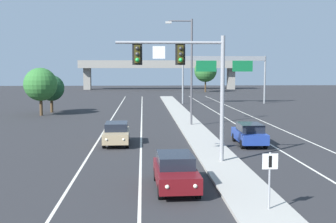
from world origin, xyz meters
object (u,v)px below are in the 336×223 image
(street_lamp_median, at_px, (189,65))
(overhead_signal_mast, at_px, (189,72))
(car_oncoming_darkred, at_px, (175,171))
(highway_sign_gantry, at_px, (224,64))
(tree_far_left_a, at_px, (51,88))
(car_oncoming_tan, at_px, (117,133))
(car_receding_blue, at_px, (249,134))
(median_sign_post, at_px, (270,172))
(tree_far_left_c, at_px, (40,84))
(tree_far_right_c, at_px, (206,71))

(street_lamp_median, bearing_deg, overhead_signal_mast, -96.27)
(street_lamp_median, relative_size, car_oncoming_darkred, 2.22)
(overhead_signal_mast, bearing_deg, highway_sign_gantry, 76.52)
(overhead_signal_mast, xyz_separation_m, tree_far_left_a, (-14.11, 30.14, -2.23))
(overhead_signal_mast, xyz_separation_m, highway_sign_gantry, (10.12, 42.23, 0.88))
(overhead_signal_mast, distance_m, car_oncoming_tan, 9.27)
(overhead_signal_mast, relative_size, car_receding_blue, 1.60)
(median_sign_post, bearing_deg, overhead_signal_mast, 104.24)
(tree_far_left_c, bearing_deg, car_oncoming_darkred, -66.93)
(car_oncoming_darkred, bearing_deg, overhead_signal_mast, 77.17)
(street_lamp_median, distance_m, car_oncoming_tan, 12.49)
(street_lamp_median, relative_size, highway_sign_gantry, 0.75)
(highway_sign_gantry, relative_size, tree_far_left_c, 2.37)
(tree_far_right_c, xyz_separation_m, tree_far_left_c, (-26.71, -49.35, -1.36))
(tree_far_left_c, bearing_deg, car_oncoming_tan, -63.13)
(overhead_signal_mast, relative_size, tree_far_left_a, 1.53)
(highway_sign_gantry, bearing_deg, street_lamp_median, -107.80)
(overhead_signal_mast, height_order, tree_far_right_c, tree_far_right_c)
(tree_far_left_a, relative_size, tree_far_right_c, 0.61)
(overhead_signal_mast, bearing_deg, median_sign_post, -75.76)
(median_sign_post, distance_m, tree_far_left_c, 38.91)
(highway_sign_gantry, xyz_separation_m, tree_far_left_c, (-24.70, -15.73, -2.51))
(car_oncoming_darkred, relative_size, car_oncoming_tan, 1.00)
(street_lamp_median, height_order, tree_far_right_c, street_lamp_median)
(car_oncoming_darkred, height_order, tree_far_left_c, tree_far_left_c)
(car_oncoming_darkred, relative_size, tree_far_left_a, 0.96)
(car_oncoming_tan, bearing_deg, overhead_signal_mast, -55.88)
(car_oncoming_darkred, xyz_separation_m, tree_far_right_c, (13.28, 80.88, 4.20))
(tree_far_right_c, bearing_deg, tree_far_left_a, -119.86)
(street_lamp_median, height_order, tree_far_left_a, street_lamp_median)
(median_sign_post, distance_m, car_oncoming_tan, 16.71)
(car_receding_blue, height_order, tree_far_left_c, tree_far_left_c)
(street_lamp_median, xyz_separation_m, car_oncoming_tan, (-6.34, -9.54, -4.97))
(street_lamp_median, relative_size, tree_far_left_a, 2.13)
(tree_far_right_c, bearing_deg, car_receding_blue, -95.79)
(median_sign_post, relative_size, tree_far_left_c, 0.39)
(car_receding_blue, bearing_deg, median_sign_post, -101.24)
(street_lamp_median, distance_m, tree_far_left_a, 21.28)
(tree_far_right_c, height_order, tree_far_left_c, tree_far_right_c)
(overhead_signal_mast, distance_m, street_lamp_median, 16.37)
(car_oncoming_darkred, distance_m, car_receding_blue, 12.52)
(overhead_signal_mast, distance_m, tree_far_right_c, 76.82)
(car_receding_blue, distance_m, tree_far_left_a, 31.00)
(median_sign_post, bearing_deg, car_receding_blue, 78.76)
(median_sign_post, xyz_separation_m, highway_sign_gantry, (7.95, 50.79, 4.58))
(tree_far_left_c, bearing_deg, median_sign_post, -64.46)
(tree_far_left_a, distance_m, tree_far_left_c, 3.72)
(car_receding_blue, bearing_deg, overhead_signal_mast, -130.69)
(car_oncoming_tan, xyz_separation_m, tree_far_right_c, (16.69, 69.13, 4.20))
(overhead_signal_mast, xyz_separation_m, median_sign_post, (2.17, -8.56, -3.70))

